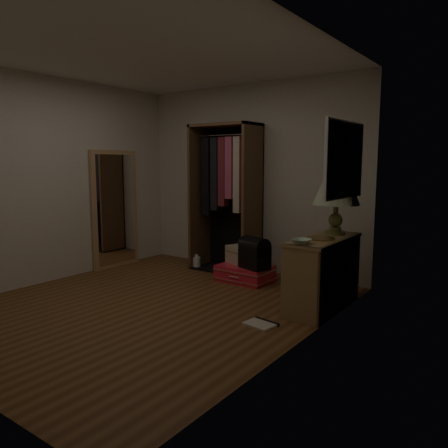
{
  "coord_description": "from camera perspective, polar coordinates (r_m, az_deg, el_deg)",
  "views": [
    {
      "loc": [
        3.3,
        -3.22,
        1.52
      ],
      "look_at": [
        0.3,
        0.95,
        0.8
      ],
      "focal_mm": 35.0,
      "sensor_mm": 36.0,
      "label": 1
    }
  ],
  "objects": [
    {
      "name": "open_wardrobe",
      "position": [
        6.12,
        0.43,
        5.04
      ],
      "size": [
        0.95,
        0.5,
        2.05
      ],
      "color": "brown",
      "rests_on": "ground"
    },
    {
      "name": "brass_tray",
      "position": [
        4.56,
        12.52,
        -1.84
      ],
      "size": [
        0.36,
        0.36,
        0.02
      ],
      "rotation": [
        0.0,
        0.0,
        -0.34
      ],
      "color": "olive",
      "rests_on": "console_bookshelf"
    },
    {
      "name": "floor_mirror",
      "position": [
        6.58,
        -14.05,
        1.9
      ],
      "size": [
        0.06,
        0.8,
        1.7
      ],
      "color": "tan",
      "rests_on": "ground"
    },
    {
      "name": "floor_book",
      "position": [
        4.25,
        4.91,
        -12.86
      ],
      "size": [
        0.31,
        0.27,
        0.03
      ],
      "rotation": [
        0.0,
        0.0,
        -0.15
      ],
      "color": "beige",
      "rests_on": "ground"
    },
    {
      "name": "room_walls",
      "position": [
        4.59,
        -9.01,
        7.63
      ],
      "size": [
        3.52,
        4.02,
        2.6
      ],
      "color": "beige",
      "rests_on": "ground"
    },
    {
      "name": "train_case",
      "position": [
        5.74,
        2.04,
        -4.02
      ],
      "size": [
        0.4,
        0.34,
        0.25
      ],
      "rotation": [
        0.0,
        0.0,
        -0.36
      ],
      "color": "tan",
      "rests_on": "pink_suitcase"
    },
    {
      "name": "black_bag",
      "position": [
        5.47,
        4.01,
        -3.69
      ],
      "size": [
        0.43,
        0.34,
        0.4
      ],
      "rotation": [
        0.0,
        0.0,
        -0.33
      ],
      "color": "black",
      "rests_on": "pink_suitcase"
    },
    {
      "name": "ground",
      "position": [
        4.85,
        -9.63,
        -10.39
      ],
      "size": [
        4.0,
        4.0,
        0.0
      ],
      "primitive_type": "plane",
      "color": "brown",
      "rests_on": "ground"
    },
    {
      "name": "table_lamp",
      "position": [
        4.86,
        14.48,
        4.06
      ],
      "size": [
        0.58,
        0.58,
        0.63
      ],
      "rotation": [
        0.0,
        0.0,
        -0.16
      ],
      "color": "brown",
      "rests_on": "console_bookshelf"
    },
    {
      "name": "pink_suitcase",
      "position": [
        5.69,
        2.76,
        -6.44
      ],
      "size": [
        0.69,
        0.51,
        0.21
      ],
      "rotation": [
        0.0,
        0.0,
        -0.01
      ],
      "color": "red",
      "rests_on": "ground"
    },
    {
      "name": "ceramic_bowl",
      "position": [
        4.27,
        10.07,
        -2.24
      ],
      "size": [
        0.19,
        0.19,
        0.05
      ],
      "primitive_type": "imported",
      "rotation": [
        0.0,
        0.0,
        0.0
      ],
      "color": "#AED1B4",
      "rests_on": "console_bookshelf"
    },
    {
      "name": "console_bookshelf",
      "position": [
        4.74,
        12.92,
        -5.92
      ],
      "size": [
        0.42,
        1.12,
        0.75
      ],
      "color": "olive",
      "rests_on": "ground"
    },
    {
      "name": "white_jug",
      "position": [
        6.4,
        -3.6,
        -4.99
      ],
      "size": [
        0.13,
        0.13,
        0.2
      ],
      "rotation": [
        0.0,
        0.0,
        -0.18
      ],
      "color": "white",
      "rests_on": "ground"
    }
  ]
}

